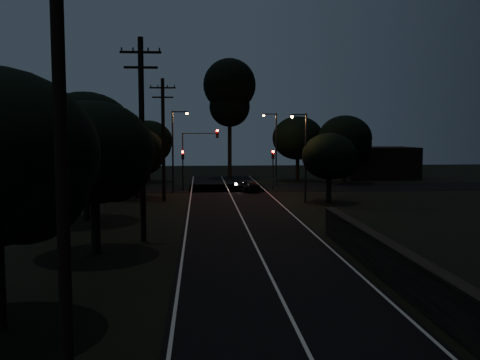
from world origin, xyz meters
TOP-DOWN VIEW (x-y plane):
  - ground at (0.00, 0.00)m, footprint 160.00×160.00m
  - road_surface at (0.00, 31.12)m, footprint 60.00×70.00m
  - utility_pole_near at (-6.00, -2.00)m, footprint 2.20×0.30m
  - utility_pole_mid at (-6.00, 15.00)m, footprint 2.20×0.30m
  - utility_pole_far at (-6.00, 32.00)m, footprint 2.20×0.30m
  - tree_left_b at (-7.79, 11.88)m, footprint 5.89×5.89m
  - tree_left_c at (-10.26, 21.86)m, footprint 6.83×6.83m
  - tree_left_d at (-8.32, 33.90)m, footprint 5.00×5.00m
  - tree_far_nw at (-8.80, 49.88)m, footprint 5.78×5.78m
  - tree_far_w at (-13.73, 45.85)m, footprint 7.49×7.49m
  - tree_far_ne at (9.22, 49.87)m, footprint 6.20×6.20m
  - tree_far_e at (14.22, 46.87)m, footprint 6.21×6.21m
  - tree_right_a at (8.16, 29.91)m, footprint 4.62×4.62m
  - tall_pine at (1.00, 55.00)m, footprint 6.76×6.76m
  - building_left at (-20.00, 52.00)m, footprint 10.00×8.00m
  - building_right at (20.00, 53.00)m, footprint 9.00×7.00m
  - signal_left at (-4.60, 39.99)m, footprint 0.28×0.35m
  - signal_right at (4.60, 39.99)m, footprint 0.28×0.35m
  - signal_mast at (-2.91, 39.99)m, footprint 3.70×0.35m
  - streetlight_a at (-5.31, 38.00)m, footprint 1.66×0.26m
  - streetlight_b at (5.31, 44.00)m, footprint 1.66×0.26m
  - streetlight_c at (5.83, 30.00)m, footprint 1.46×0.26m
  - car at (1.90, 38.67)m, footprint 2.46×3.81m

SIDE VIEW (x-z plane):
  - ground at x=0.00m, z-range 0.00..0.00m
  - road_surface at x=0.00m, z-range 0.00..0.03m
  - car at x=1.90m, z-range 0.00..1.21m
  - building_right at x=20.00m, z-range 0.00..4.00m
  - building_left at x=-20.00m, z-range 0.00..4.40m
  - signal_left at x=-4.60m, z-range 0.79..4.89m
  - signal_right at x=4.60m, z-range 0.79..4.89m
  - tree_right_a at x=8.16m, z-range 0.87..6.74m
  - tree_left_d at x=-8.32m, z-range 0.94..7.28m
  - signal_mast at x=-2.91m, z-range 1.21..7.46m
  - streetlight_c at x=5.83m, z-range 0.60..8.10m
  - streetlight_a at x=-5.31m, z-range 0.64..8.64m
  - streetlight_b at x=5.31m, z-range 0.64..8.64m
  - tree_far_nw at x=-8.80m, z-range 1.08..8.41m
  - tree_left_b at x=-7.79m, z-range 1.11..8.60m
  - tree_far_ne at x=9.22m, z-range 1.15..9.00m
  - tree_far_e at x=14.22m, z-range 1.17..9.04m
  - utility_pole_far at x=-6.00m, z-range 0.23..10.73m
  - tree_left_c at x=-10.26m, z-range 1.27..9.89m
  - utility_pole_mid at x=-6.00m, z-range 0.24..11.24m
  - tree_far_w at x=-13.73m, z-range 1.43..10.98m
  - utility_pole_near at x=-6.00m, z-range 0.25..12.25m
  - tall_pine at x=1.00m, z-range 3.39..18.75m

